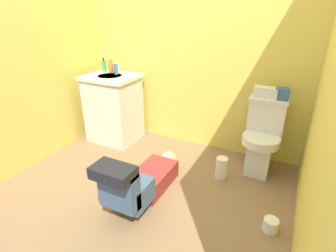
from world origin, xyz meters
name	(u,v)px	position (x,y,z in m)	size (l,w,h in m)	color
ground_plane	(142,192)	(0.00, 0.00, -0.02)	(3.06, 3.20, 0.04)	#896847
wall_back	(193,42)	(0.00, 1.14, 1.20)	(2.72, 0.08, 2.40)	#DFC652
wall_left	(17,47)	(-1.32, 0.00, 1.20)	(0.08, 2.20, 2.40)	#DFC652
toilet	(262,137)	(0.89, 0.85, 0.37)	(0.36, 0.46, 0.75)	silver
vanity_cabinet	(114,107)	(-0.86, 0.77, 0.42)	(0.60, 0.52, 0.82)	silver
faucet	(118,69)	(-0.86, 0.91, 0.87)	(0.02, 0.02, 0.10)	silver
person_plumber	(142,180)	(0.05, -0.07, 0.18)	(0.39, 1.06, 0.52)	maroon
tissue_box	(266,92)	(0.85, 0.94, 0.80)	(0.22, 0.11, 0.10)	silver
toiletry_bag	(282,94)	(1.00, 0.94, 0.81)	(0.12, 0.09, 0.11)	#33598C
soap_dispenser	(104,66)	(-1.05, 0.89, 0.89)	(0.06, 0.06, 0.17)	#3D9858
bottle_amber	(110,66)	(-0.95, 0.88, 0.90)	(0.06, 0.06, 0.16)	#C6862C
bottle_pink	(115,68)	(-0.90, 0.90, 0.88)	(0.05, 0.05, 0.11)	pink
bottle_blue	(116,69)	(-0.82, 0.83, 0.88)	(0.04, 0.04, 0.13)	#3D6DBE
paper_towel_roll	(221,168)	(0.59, 0.53, 0.11)	(0.11, 0.11, 0.22)	white
toilet_paper_roll	(271,225)	(1.12, 0.03, 0.05)	(0.11, 0.11, 0.10)	white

